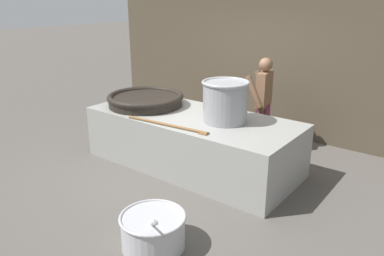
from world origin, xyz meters
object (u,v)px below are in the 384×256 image
stock_pot (225,101)px  prep_bowl_vegetables (153,229)px  giant_wok_near (146,99)px  cook (263,101)px

stock_pot → prep_bowl_vegetables: (0.40, -2.02, -0.96)m
stock_pot → giant_wok_near: bearing=-176.8°
cook → prep_bowl_vegetables: bearing=86.5°
giant_wok_near → cook: size_ratio=0.79×
giant_wok_near → stock_pot: stock_pot is taller
stock_pot → cook: cook is taller
giant_wok_near → prep_bowl_vegetables: 2.85m
stock_pot → prep_bowl_vegetables: 2.27m
giant_wok_near → cook: cook is taller
giant_wok_near → prep_bowl_vegetables: size_ratio=1.64×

